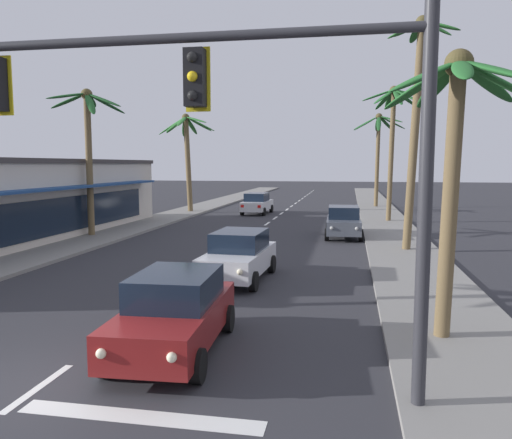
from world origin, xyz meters
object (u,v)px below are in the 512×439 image
Objects in this scene: palm_left_second at (88,132)px; palm_left_third at (187,143)px; palm_right_farthest at (379,140)px; palm_right_third at (393,123)px; sedan_lead_at_stop_bar at (175,312)px; palm_right_nearest at (455,133)px; sedan_third_in_queue at (239,255)px; sedan_oncoming_far at (257,203)px; palm_right_second at (417,95)px; sedan_parked_nearest_kerb at (343,222)px; traffic_signal_mast at (198,111)px.

palm_left_third reaches higher than palm_left_second.
palm_right_third is at bearing -88.67° from palm_right_farthest.
palm_left_second is at bearing 123.76° from sedan_lead_at_stop_bar.
palm_left_third is 31.94m from palm_right_nearest.
sedan_lead_at_stop_bar and sedan_third_in_queue have the same top height.
palm_left_second is 14.46m from palm_left_third.
sedan_oncoming_far is 0.49× the size of palm_right_third.
palm_left_third is at bearing 134.44° from palm_right_second.
palm_left_third reaches higher than sedan_third_in_queue.
palm_right_third reaches higher than sedan_lead_at_stop_bar.
palm_left_third reaches higher than palm_right_nearest.
sedan_lead_at_stop_bar is 16.15m from palm_right_second.
sedan_oncoming_far is at bearing -141.80° from palm_right_farthest.
palm_right_second reaches higher than palm_right_third.
palm_right_third is (10.01, -4.24, 5.83)m from sedan_oncoming_far.
sedan_lead_at_stop_bar is 0.71× the size of palm_right_nearest.
sedan_lead_at_stop_bar is 6.75m from sedan_third_in_queue.
palm_right_farthest reaches higher than palm_left_second.
palm_right_nearest is 35.69m from palm_right_farthest.
palm_left_third is (-9.35, 22.92, 4.82)m from sedan_third_in_queue.
palm_right_second is 23.78m from palm_right_farthest.
sedan_lead_at_stop_bar is at bearing -56.24° from palm_left_second.
sedan_third_in_queue is at bearing -133.91° from palm_right_second.
palm_right_nearest is at bearing 15.65° from sedan_lead_at_stop_bar.
sedan_third_in_queue is at bearing -40.08° from palm_left_second.
palm_left_second is at bearing -114.36° from sedan_oncoming_far.
palm_right_farthest is (6.06, 37.27, 5.27)m from sedan_lead_at_stop_bar.
sedan_parked_nearest_kerb is at bearing -98.09° from palm_right_farthest.
sedan_parked_nearest_kerb is at bearing 79.52° from sedan_lead_at_stop_bar.
palm_left_third reaches higher than traffic_signal_mast.
sedan_lead_at_stop_bar is 38.13m from palm_right_farthest.
sedan_third_in_queue is 20.55m from palm_right_third.
sedan_oncoming_far is 7.53m from palm_left_third.
sedan_third_in_queue is 1.00× the size of sedan_oncoming_far.
sedan_third_in_queue is 1.01× the size of sedan_parked_nearest_kerb.
sedan_lead_at_stop_bar is at bearing -100.48° from sedan_parked_nearest_kerb.
sedan_oncoming_far is at bearing 122.00° from palm_right_second.
palm_right_nearest is 0.75× the size of palm_right_farthest.
sedan_oncoming_far is at bearing 65.64° from palm_left_second.
sedan_third_in_queue is at bearing -67.80° from palm_left_third.
palm_right_nearest is 12.14m from palm_right_second.
palm_right_third is (0.57, 23.77, 2.06)m from palm_right_nearest.
sedan_third_in_queue is 11.51m from sedan_parked_nearest_kerb.
palm_right_farthest reaches higher than sedan_third_in_queue.
sedan_oncoming_far is 13.75m from sedan_parked_nearest_kerb.
palm_right_nearest is at bearing -41.20° from sedan_third_in_queue.
palm_left_third is at bearing 87.12° from palm_left_second.
palm_right_third is (16.52, 10.15, 1.04)m from palm_left_second.
palm_right_second is 1.13× the size of palm_right_third.
sedan_parked_nearest_kerb is 0.70× the size of palm_right_nearest.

